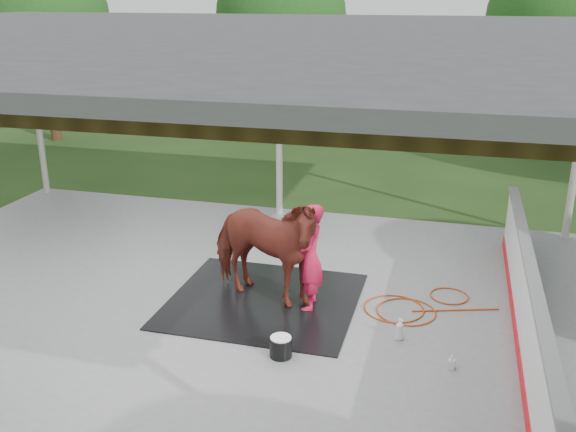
% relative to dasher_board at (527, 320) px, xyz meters
% --- Properties ---
extents(ground, '(100.00, 100.00, 0.00)m').
position_rel_dasher_board_xyz_m(ground, '(-4.60, 0.00, -0.59)').
color(ground, '#1E3814').
extents(concrete_slab, '(12.00, 10.00, 0.05)m').
position_rel_dasher_board_xyz_m(concrete_slab, '(-4.60, 0.00, -0.57)').
color(concrete_slab, slate).
rests_on(concrete_slab, ground).
extents(pavilion_structure, '(12.60, 10.60, 4.05)m').
position_rel_dasher_board_xyz_m(pavilion_structure, '(-4.60, -0.00, 3.37)').
color(pavilion_structure, beige).
rests_on(pavilion_structure, ground).
extents(dasher_board, '(0.16, 8.00, 1.15)m').
position_rel_dasher_board_xyz_m(dasher_board, '(0.00, 0.00, 0.00)').
color(dasher_board, red).
rests_on(dasher_board, concrete_slab).
extents(tree_belt, '(28.00, 28.00, 5.80)m').
position_rel_dasher_board_xyz_m(tree_belt, '(-4.30, 0.90, 3.20)').
color(tree_belt, '#382314').
rests_on(tree_belt, ground).
extents(rubber_mat, '(2.81, 2.64, 0.02)m').
position_rel_dasher_board_xyz_m(rubber_mat, '(-3.72, 0.66, -0.53)').
color(rubber_mat, black).
rests_on(rubber_mat, concrete_slab).
extents(horse, '(2.24, 1.51, 1.74)m').
position_rel_dasher_board_xyz_m(horse, '(-3.72, 0.66, 0.35)').
color(horse, maroon).
rests_on(horse, rubber_mat).
extents(handler, '(0.46, 0.64, 1.62)m').
position_rel_dasher_board_xyz_m(handler, '(-2.99, 0.65, 0.27)').
color(handler, red).
rests_on(handler, concrete_slab).
extents(wash_bucket, '(0.30, 0.30, 0.28)m').
position_rel_dasher_board_xyz_m(wash_bucket, '(-3.03, -0.79, -0.40)').
color(wash_bucket, black).
rests_on(wash_bucket, concrete_slab).
extents(soap_bottle_a, '(0.17, 0.17, 0.31)m').
position_rel_dasher_board_xyz_m(soap_bottle_a, '(-1.59, 0.05, -0.39)').
color(soap_bottle_a, silver).
rests_on(soap_bottle_a, concrete_slab).
extents(soap_bottle_b, '(0.10, 0.10, 0.19)m').
position_rel_dasher_board_xyz_m(soap_bottle_b, '(-0.89, -0.51, -0.45)').
color(soap_bottle_b, '#338CD8').
rests_on(soap_bottle_b, concrete_slab).
extents(hose_coil, '(1.97, 1.43, 0.02)m').
position_rel_dasher_board_xyz_m(hose_coil, '(-1.53, 1.01, -0.53)').
color(hose_coil, '#A63B0B').
rests_on(hose_coil, concrete_slab).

